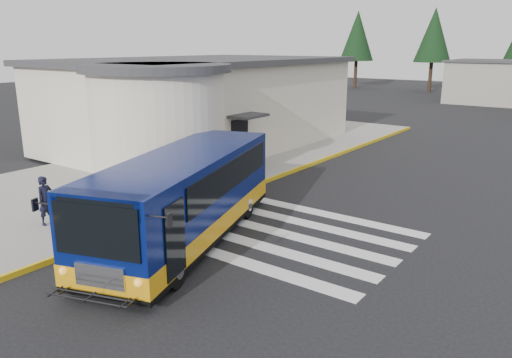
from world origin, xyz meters
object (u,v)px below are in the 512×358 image
Objects in this scene: transit_bus at (185,201)px; bollard at (91,212)px; pedestrian_b at (138,181)px; pedestrian_a at (46,200)px.

bollard is at bearing -171.88° from transit_bus.
pedestrian_b is at bearing 141.43° from transit_bus.
transit_bus is at bearing 70.65° from pedestrian_b.
bollard is (-2.68, -1.35, -0.53)m from transit_bus.
bollard is (1.56, 0.51, -0.22)m from pedestrian_a.
pedestrian_a is 0.94× the size of pedestrian_b.
pedestrian_b reaches higher than pedestrian_a.
pedestrian_b reaches higher than bollard.
transit_bus is 4.64m from pedestrian_a.
pedestrian_b is (0.68, 3.16, 0.05)m from pedestrian_a.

